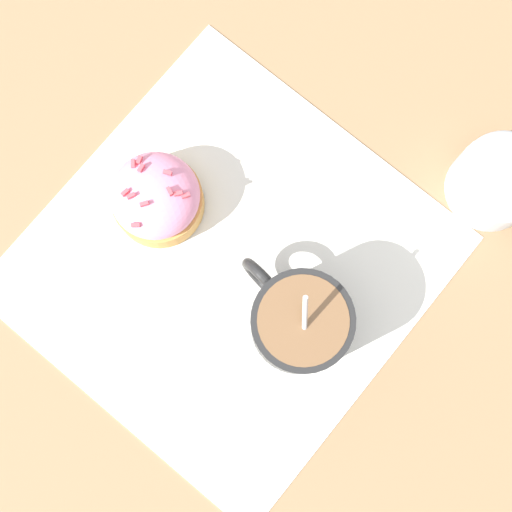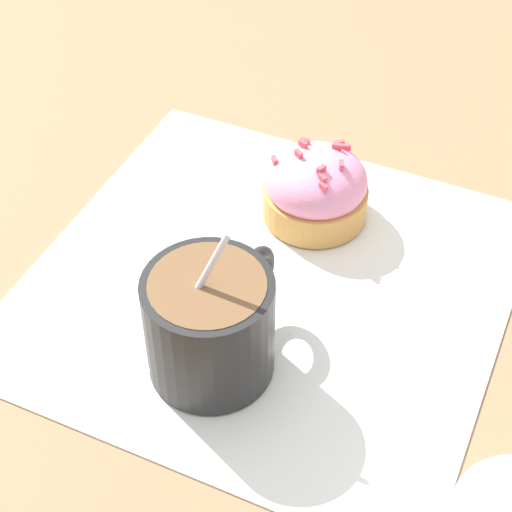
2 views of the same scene
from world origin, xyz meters
TOP-DOWN VIEW (x-y plane):
  - ground_plane at (0.00, 0.00)m, footprint 3.00×3.00m
  - paper_napkin at (0.00, 0.00)m, footprint 0.35×0.36m
  - coffee_cup at (-0.08, 0.01)m, footprint 0.11×0.08m
  - frosted_pastry at (0.08, -0.01)m, footprint 0.08×0.08m
  - sugar_bowl at (-0.16, -0.18)m, footprint 0.08×0.08m

SIDE VIEW (x-z plane):
  - ground_plane at x=0.00m, z-range 0.00..0.00m
  - paper_napkin at x=0.00m, z-range 0.00..0.00m
  - frosted_pastry at x=0.08m, z-range 0.00..0.06m
  - sugar_bowl at x=-0.16m, z-range 0.00..0.06m
  - coffee_cup at x=-0.08m, z-range -0.01..0.10m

